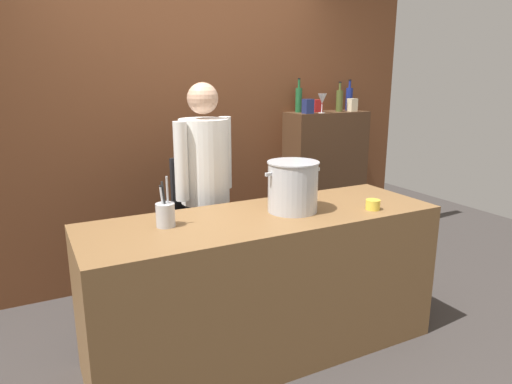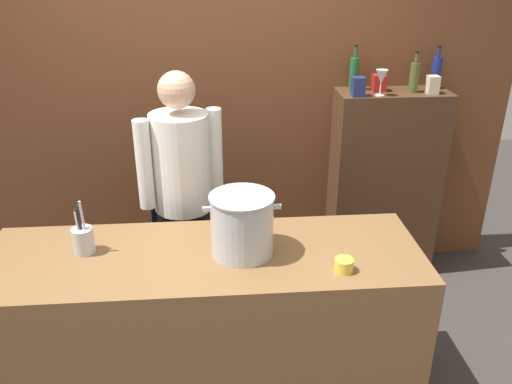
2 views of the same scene
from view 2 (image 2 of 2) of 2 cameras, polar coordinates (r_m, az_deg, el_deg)
brick_back_panel at (r=3.69m, az=-5.88°, el=12.94°), size 4.40×0.10×3.00m
prep_counter at (r=2.86m, az=-5.29°, el=-14.42°), size 2.15×0.70×0.90m
bar_cabinet at (r=3.94m, az=13.70°, el=0.72°), size 0.76×0.32×1.38m
chef at (r=3.15m, az=-7.99°, el=0.42°), size 0.49×0.41×1.66m
stockpot_large at (r=2.52m, az=-1.51°, el=-3.63°), size 0.37×0.31×0.31m
utensil_crock at (r=2.70m, az=-18.23°, el=-4.91°), size 0.10×0.10×0.28m
butter_jar at (r=2.47m, az=9.51°, el=-7.82°), size 0.09×0.09×0.06m
wine_bottle_green at (r=3.67m, az=10.58°, el=12.56°), size 0.06×0.06×0.30m
wine_bottle_olive at (r=3.71m, az=16.79°, el=11.87°), size 0.06×0.06×0.27m
wine_bottle_cobalt at (r=3.86m, az=18.95°, el=12.20°), size 0.06×0.06×0.29m
wine_glass_wide at (r=3.56m, az=13.44°, el=11.98°), size 0.08×0.08×0.17m
spice_tin_red at (r=3.70m, az=13.18°, el=11.46°), size 0.09×0.09×0.11m
spice_tin_cream at (r=3.72m, az=18.62°, el=10.97°), size 0.07×0.07×0.12m
spice_tin_navy at (r=3.52m, az=11.03°, el=11.14°), size 0.08×0.08×0.12m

